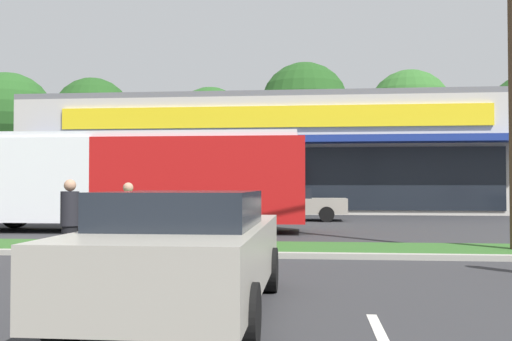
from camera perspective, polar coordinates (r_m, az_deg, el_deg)
grass_median at (r=13.49m, az=-3.83°, el=-7.78°), size 56.00×2.20×0.12m
curb_lip at (r=12.29m, az=-4.76°, el=-8.40°), size 56.00×0.24×0.12m
parking_stripe_1 at (r=7.64m, az=-14.94°, el=-13.09°), size 0.12×4.80×0.01m
storefront_building at (r=34.85m, az=2.09°, el=1.36°), size 28.01×12.37×6.49m
tree_far_left at (r=49.10m, az=-23.61°, el=4.98°), size 6.94×6.94×10.41m
tree_left at (r=44.77m, az=-16.09°, el=5.18°), size 5.89×5.89×9.63m
tree_mid_left at (r=46.26m, az=-4.61°, el=4.59°), size 6.10×6.10×9.46m
tree_mid at (r=44.28m, az=4.90°, el=6.39°), size 6.84×6.84×11.00m
tree_mid_right at (r=46.43m, az=15.19°, el=5.76°), size 6.51×6.51×10.59m
utility_pole at (r=14.42m, az=24.06°, el=15.17°), size 3.11×2.39×10.59m
city_bus at (r=19.39m, az=-13.41°, el=-0.76°), size 12.29×2.80×3.25m
car_0 at (r=24.58m, az=3.61°, el=-3.32°), size 4.60×1.86×1.42m
car_3 at (r=6.92m, az=-6.96°, el=-7.87°), size 2.00×4.74×1.48m
pedestrian_by_pole at (r=10.97m, az=-18.22°, el=-5.14°), size 0.33×0.33×1.65m
pedestrian_far at (r=12.08m, az=-12.74°, el=-4.95°), size 0.32×0.32×1.60m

